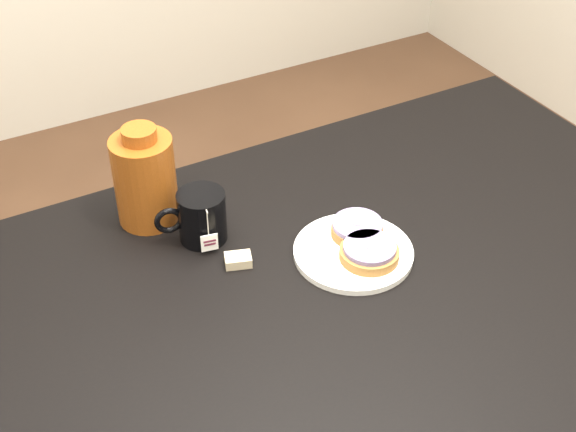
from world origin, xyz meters
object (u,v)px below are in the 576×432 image
Objects in this scene: table at (343,319)px; plate at (353,251)px; bagel_back at (357,229)px; bagel_front at (369,252)px; teabag_pouch at (238,260)px; bagel_package at (145,178)px; mug at (201,216)px.

table is 6.74× the size of plate.
bagel_front is at bearing -104.35° from bagel_back.
teabag_pouch is 0.23m from bagel_package.
table is 0.21m from teabag_pouch.
plate is (0.05, 0.06, 0.09)m from table.
plate is at bearing 47.93° from table.
mug is 0.11m from teabag_pouch.
table is 13.95× the size of bagel_back.
bagel_back is at bearing 49.42° from plate.
bagel_package is at bearing 113.67° from teabag_pouch.
bagel_package is (-0.30, 0.24, 0.06)m from bagel_back.
table is at bearing -157.16° from bagel_front.
bagel_package is at bearing 133.38° from bagel_front.
bagel_back is 0.06m from bagel_front.
bagel_package reaches higher than teabag_pouch.
teabag_pouch reaches higher than table.
plate is at bearing -21.74° from teabag_pouch.
plate is at bearing -44.83° from bagel_package.
bagel_package is at bearing 141.65° from bagel_back.
bagel_back reaches higher than plate.
bagel_front is at bearing 22.84° from table.
bagel_back is at bearing -19.25° from mug.
mug is (-0.24, 0.14, 0.02)m from bagel_back.
plate is 0.04m from bagel_front.
mug reaches higher than table.
bagel_back is at bearing 75.65° from bagel_front.
mug is (-0.21, 0.17, 0.04)m from plate.
bagel_package is (-0.22, 0.33, 0.17)m from table.
bagel_front is 0.42m from bagel_package.
mug is at bearing 141.19° from plate.
table is at bearing -131.54° from bagel_back.
bagel_front reaches higher than table.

